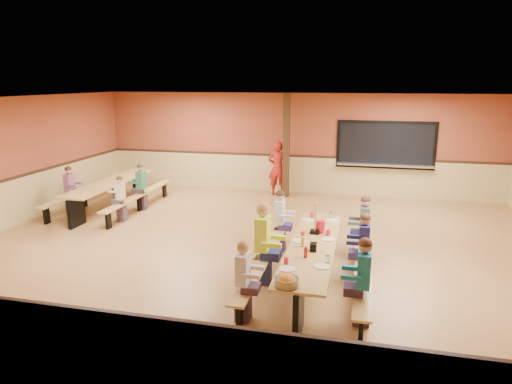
# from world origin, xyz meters

# --- Properties ---
(ground) EXTENTS (12.00, 12.00, 0.00)m
(ground) POSITION_xyz_m (0.00, 0.00, 0.00)
(ground) COLOR brown
(ground) RESTS_ON ground
(room_envelope) EXTENTS (12.04, 10.04, 3.02)m
(room_envelope) POSITION_xyz_m (0.00, 0.00, 0.69)
(room_envelope) COLOR brown
(room_envelope) RESTS_ON ground
(kitchen_pass_through) EXTENTS (2.78, 0.28, 1.38)m
(kitchen_pass_through) POSITION_xyz_m (2.60, 4.96, 1.49)
(kitchen_pass_through) COLOR black
(kitchen_pass_through) RESTS_ON ground
(structural_post) EXTENTS (0.18, 0.18, 3.00)m
(structural_post) POSITION_xyz_m (-0.20, 4.40, 1.50)
(structural_post) COLOR black
(structural_post) RESTS_ON ground
(cafeteria_table_main) EXTENTS (1.91, 3.70, 0.74)m
(cafeteria_table_main) POSITION_xyz_m (1.24, -1.52, 0.53)
(cafeteria_table_main) COLOR #AD8544
(cafeteria_table_main) RESTS_ON ground
(cafeteria_table_second) EXTENTS (1.91, 3.70, 0.74)m
(cafeteria_table_second) POSITION_xyz_m (-4.52, 2.00, 0.53)
(cafeteria_table_second) COLOR #AD8544
(cafeteria_table_second) RESTS_ON ground
(seated_child_white_left) EXTENTS (0.36, 0.29, 1.19)m
(seated_child_white_left) POSITION_xyz_m (0.42, -2.85, 0.59)
(seated_child_white_left) COLOR silver
(seated_child_white_left) RESTS_ON ground
(seated_adult_yellow) EXTENTS (0.46, 0.38, 1.39)m
(seated_adult_yellow) POSITION_xyz_m (0.42, -1.57, 0.70)
(seated_adult_yellow) COLOR #CFEF2E
(seated_adult_yellow) RESTS_ON ground
(seated_child_grey_left) EXTENTS (0.38, 0.31, 1.23)m
(seated_child_grey_left) POSITION_xyz_m (0.42, 0.01, 0.61)
(seated_child_grey_left) COLOR silver
(seated_child_grey_left) RESTS_ON ground
(seated_child_teal_right) EXTENTS (0.39, 0.32, 1.26)m
(seated_child_teal_right) POSITION_xyz_m (2.07, -2.57, 0.63)
(seated_child_teal_right) COLOR #196C87
(seated_child_teal_right) RESTS_ON ground
(seated_child_navy_right) EXTENTS (0.37, 0.30, 1.22)m
(seated_child_navy_right) POSITION_xyz_m (2.07, -1.20, 0.61)
(seated_child_navy_right) COLOR #1D1B52
(seated_child_navy_right) RESTS_ON ground
(seated_child_char_right) EXTENTS (0.38, 0.31, 1.24)m
(seated_child_char_right) POSITION_xyz_m (2.07, -0.11, 0.62)
(seated_child_char_right) COLOR #45484E
(seated_child_char_right) RESTS_ON ground
(seated_child_purple_sec) EXTENTS (0.37, 0.30, 1.20)m
(seated_child_purple_sec) POSITION_xyz_m (-5.34, 1.44, 0.60)
(seated_child_purple_sec) COLOR #7E4C70
(seated_child_purple_sec) RESTS_ON ground
(seated_child_green_sec) EXTENTS (0.37, 0.31, 1.22)m
(seated_child_green_sec) POSITION_xyz_m (-3.69, 2.15, 0.61)
(seated_child_green_sec) COLOR #2F6E4C
(seated_child_green_sec) RESTS_ON ground
(seated_child_tan_sec) EXTENTS (0.32, 0.26, 1.11)m
(seated_child_tan_sec) POSITION_xyz_m (-3.69, 1.07, 0.55)
(seated_child_tan_sec) COLOR beige
(seated_child_tan_sec) RESTS_ON ground
(standing_woman) EXTENTS (0.60, 0.40, 1.62)m
(standing_woman) POSITION_xyz_m (-0.47, 4.55, 0.81)
(standing_woman) COLOR #A81E13
(standing_woman) RESTS_ON ground
(punch_pitcher) EXTENTS (0.16, 0.16, 0.22)m
(punch_pitcher) POSITION_xyz_m (1.32, -0.89, 0.85)
(punch_pitcher) COLOR red
(punch_pitcher) RESTS_ON cafeteria_table_main
(chip_bowl) EXTENTS (0.32, 0.32, 0.15)m
(chip_bowl) POSITION_xyz_m (1.09, -3.16, 0.81)
(chip_bowl) COLOR orange
(chip_bowl) RESTS_ON cafeteria_table_main
(napkin_dispenser) EXTENTS (0.10, 0.14, 0.13)m
(napkin_dispenser) POSITION_xyz_m (1.29, -1.81, 0.80)
(napkin_dispenser) COLOR black
(napkin_dispenser) RESTS_ON cafeteria_table_main
(condiment_mustard) EXTENTS (0.06, 0.06, 0.17)m
(condiment_mustard) POSITION_xyz_m (1.10, -1.66, 0.82)
(condiment_mustard) COLOR yellow
(condiment_mustard) RESTS_ON cafeteria_table_main
(condiment_ketchup) EXTENTS (0.06, 0.06, 0.17)m
(condiment_ketchup) POSITION_xyz_m (1.21, -2.11, 0.82)
(condiment_ketchup) COLOR #B2140F
(condiment_ketchup) RESTS_ON cafeteria_table_main
(table_paddle) EXTENTS (0.16, 0.16, 0.56)m
(table_paddle) POSITION_xyz_m (1.22, -0.95, 0.88)
(table_paddle) COLOR black
(table_paddle) RESTS_ON cafeteria_table_main
(place_settings) EXTENTS (0.65, 3.30, 0.11)m
(place_settings) POSITION_xyz_m (1.24, -1.52, 0.80)
(place_settings) COLOR beige
(place_settings) RESTS_ON cafeteria_table_main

